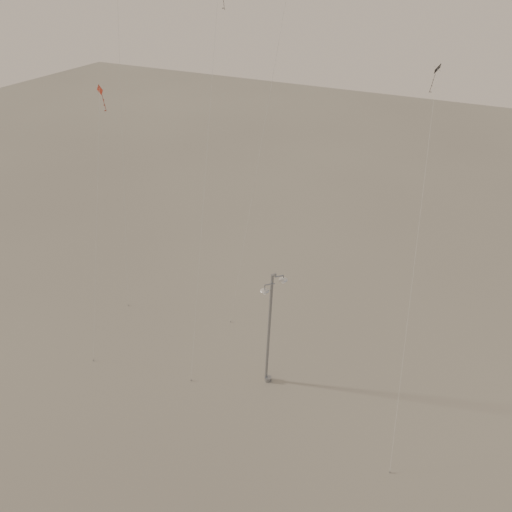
% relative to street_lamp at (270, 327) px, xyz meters
% --- Properties ---
extents(ground, '(160.00, 160.00, 0.00)m').
position_rel_street_lamp_xyz_m(ground, '(-1.15, -3.42, -4.54)').
color(ground, gray).
rests_on(ground, ground).
extents(street_lamp, '(1.33, 1.27, 8.51)m').
position_rel_street_lamp_xyz_m(street_lamp, '(0.00, 0.00, 0.00)').
color(street_lamp, gray).
rests_on(street_lamp, ground).
extents(kite_1, '(2.11, 8.97, 23.34)m').
position_rel_street_lamp_xyz_m(kite_1, '(-5.96, 4.65, 13.63)').
color(kite_1, black).
rests_on(kite_1, ground).
extents(kite_3, '(1.01, 4.35, 17.57)m').
position_rel_street_lamp_xyz_m(kite_3, '(-11.03, -0.54, 8.33)').
color(kite_3, maroon).
rests_on(kite_3, ground).
extents(kite_4, '(3.48, 15.37, 18.09)m').
position_rel_street_lamp_xyz_m(kite_4, '(6.25, 7.94, 8.57)').
color(kite_4, black).
rests_on(kite_4, ground).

